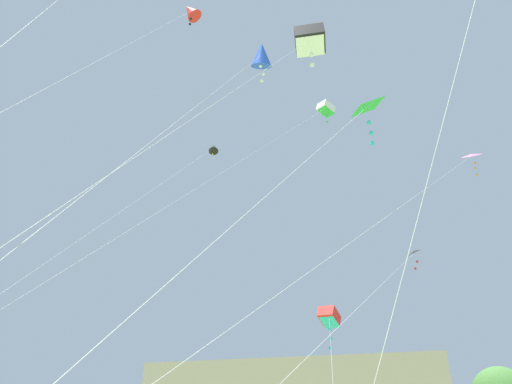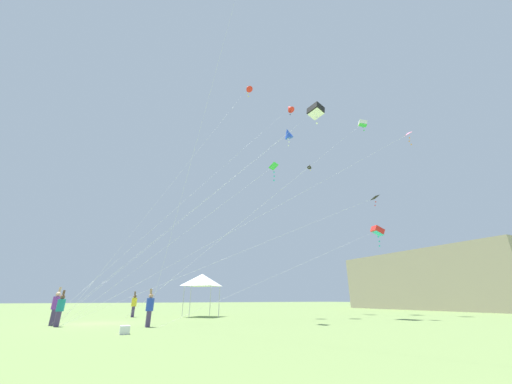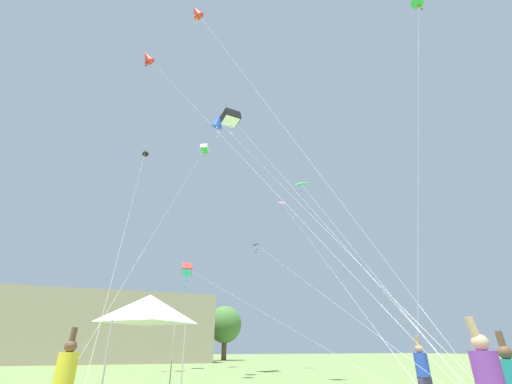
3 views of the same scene
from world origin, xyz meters
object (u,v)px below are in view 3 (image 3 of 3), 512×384
Objects in this scene: festival_tent at (149,309)px; kite_black_diamond_0 at (145,152)px; person_yellow_shirt at (64,380)px; kite_blue_diamond_6 at (218,121)px; kite_black_delta_3 at (257,245)px; kite_green_delta_7 at (301,185)px; kite_green_diamond_1 at (419,0)px; kite_red_box_8 at (187,270)px; kite_white_box_2 at (205,149)px; kite_pink_delta_9 at (282,204)px; kite_red_diamond_10 at (147,57)px; kite_red_diamond_5 at (196,12)px; kite_black_box_4 at (231,118)px; person_blue_shirt at (423,371)px.

festival_tent is 20.04m from kite_black_diamond_0.
kite_blue_diamond_6 reaches higher than person_yellow_shirt.
kite_black_delta_3 is 1.78× the size of kite_green_delta_7.
kite_green_diamond_1 is 18.56m from kite_blue_diamond_6.
kite_black_diamond_0 reaches higher than kite_red_box_8.
kite_white_box_2 is 1.00× the size of kite_pink_delta_9.
kite_green_delta_7 is at bearing -77.04° from kite_white_box_2.
kite_red_box_8 is 20.68m from kite_red_diamond_10.
kite_blue_diamond_6 is (6.10, 12.55, 17.07)m from person_yellow_shirt.
kite_red_diamond_5 is at bearing -139.74° from kite_pink_delta_9.
kite_green_diamond_1 reaches higher than kite_white_box_2.
kite_blue_diamond_6 is 11.11m from kite_pink_delta_9.
kite_black_diamond_0 is 8.14m from kite_blue_diamond_6.
kite_black_box_4 reaches higher than kite_green_delta_7.
kite_white_box_2 is 14.66m from kite_red_diamond_5.
kite_black_diamond_0 is at bearing -96.41° from person_blue_shirt.
kite_blue_diamond_6 is at bearing -92.17° from kite_red_box_8.
kite_red_diamond_10 is at bearing -142.12° from kite_white_box_2.
kite_red_diamond_5 is at bearing -131.27° from kite_blue_diamond_6.
person_blue_shirt is at bearing -71.98° from kite_blue_diamond_6.
kite_red_diamond_5 is 15.95m from kite_green_delta_7.
kite_green_delta_7 is at bearing 150.89° from kite_green_diamond_1.
kite_green_diamond_1 reaches higher than person_yellow_shirt.
kite_green_delta_7 is (7.54, -1.23, -14.01)m from kite_red_diamond_5.
kite_black_box_4 is 0.89× the size of kite_pink_delta_9.
kite_black_box_4 reaches higher than kite_pink_delta_9.
kite_black_box_4 is at bearing -85.24° from kite_white_box_2.
festival_tent is 26.06m from kite_white_box_2.
kite_red_diamond_10 is (-6.17, 4.55, 8.95)m from kite_blue_diamond_6.
kite_black_diamond_0 reaches higher than person_blue_shirt.
kite_green_delta_7 is at bearing -49.10° from kite_black_diamond_0.
person_yellow_shirt is at bearing -107.58° from kite_white_box_2.
kite_red_box_8 is (4.49, 18.11, 5.41)m from festival_tent.
kite_black_box_4 is (-11.60, 12.11, -6.09)m from kite_green_diamond_1.
kite_black_box_4 is at bearing 161.80° from person_yellow_shirt.
kite_black_delta_3 reaches higher than festival_tent.
person_blue_shirt is at bearing 99.70° from person_yellow_shirt.
person_blue_shirt is 24.79m from kite_red_box_8.
kite_black_diamond_0 is 13.84m from kite_pink_delta_9.
kite_blue_diamond_6 is 9.50m from kite_green_delta_7.
kite_red_diamond_10 is at bearing -173.14° from kite_pink_delta_9.
kite_black_box_4 reaches higher than person_blue_shirt.
person_blue_shirt is at bearing -64.31° from kite_black_diamond_0.
kite_white_box_2 is at bearing 73.41° from festival_tent.
kite_pink_delta_9 reaches higher than kite_green_delta_7.
kite_blue_diamond_6 reaches higher than person_blue_shirt.
kite_white_box_2 is 10.67m from kite_red_diamond_10.
festival_tent is at bearing -103.93° from kite_red_box_8.
kite_white_box_2 is at bearing 102.96° from kite_green_delta_7.
kite_black_box_4 is 14.82m from kite_red_box_8.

